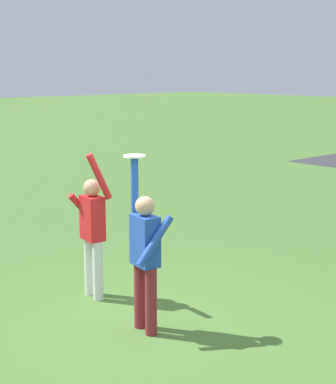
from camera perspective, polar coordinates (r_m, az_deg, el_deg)
The scene contains 4 objects.
ground_plane at distance 7.86m, azimuth -2.89°, elevation -12.07°, with size 120.00×120.00×0.00m, color #4C7533.
person_catcher at distance 7.40m, azimuth -2.10°, elevation -5.47°, with size 0.57×0.49×2.08m.
person_defender at distance 8.56m, azimuth -6.86°, elevation -3.27°, with size 0.59×0.49×2.04m.
frisbee_disc at distance 7.36m, azimuth -3.07°, elevation 3.28°, with size 0.26×0.26×0.02m, color white.
Camera 1 is at (5.60, -4.57, 3.08)m, focal length 58.75 mm.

